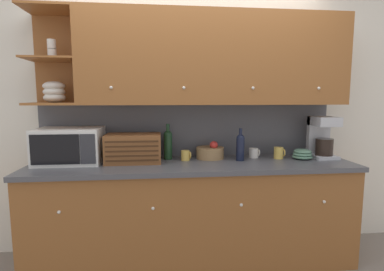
{
  "coord_description": "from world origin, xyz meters",
  "views": [
    {
      "loc": [
        -0.29,
        -2.87,
        1.46
      ],
      "look_at": [
        0.0,
        -0.22,
        1.13
      ],
      "focal_mm": 28.0,
      "sensor_mm": 36.0,
      "label": 1
    }
  ],
  "objects": [
    {
      "name": "wine_bottle",
      "position": [
        -0.21,
        -0.15,
        1.05
      ],
      "size": [
        0.08,
        0.08,
        0.33
      ],
      "color": "#19381E",
      "rests_on": "counter_unit"
    },
    {
      "name": "counter_unit",
      "position": [
        0.0,
        -0.32,
        0.45
      ],
      "size": [
        2.79,
        0.67,
        0.9
      ],
      "color": "#935628",
      "rests_on": "ground_plane"
    },
    {
      "name": "fruit_basket",
      "position": [
        0.18,
        -0.16,
        0.96
      ],
      "size": [
        0.26,
        0.26,
        0.16
      ],
      "color": "#937047",
      "rests_on": "counter_unit"
    },
    {
      "name": "wall_back",
      "position": [
        0.0,
        0.03,
        1.3
      ],
      "size": [
        5.17,
        0.06,
        2.6
      ],
      "color": "silver",
      "rests_on": "ground_plane"
    },
    {
      "name": "upper_cabinets",
      "position": [
        0.17,
        -0.18,
        1.8
      ],
      "size": [
        2.77,
        0.39,
        0.8
      ],
      "color": "#935628",
      "rests_on": "backsplash_panel"
    },
    {
      "name": "mug_patterned_third",
      "position": [
        0.59,
        -0.17,
        0.95
      ],
      "size": [
        0.1,
        0.09,
        0.09
      ],
      "color": "silver",
      "rests_on": "counter_unit"
    },
    {
      "name": "mug_blue_second",
      "position": [
        0.81,
        -0.24,
        0.95
      ],
      "size": [
        0.1,
        0.09,
        0.11
      ],
      "color": "gold",
      "rests_on": "counter_unit"
    },
    {
      "name": "microwave",
      "position": [
        -1.06,
        -0.22,
        1.05
      ],
      "size": [
        0.54,
        0.4,
        0.3
      ],
      "color": "silver",
      "rests_on": "counter_unit"
    },
    {
      "name": "second_wine_bottle",
      "position": [
        0.43,
        -0.28,
        1.03
      ],
      "size": [
        0.07,
        0.07,
        0.29
      ],
      "color": "black",
      "rests_on": "counter_unit"
    },
    {
      "name": "bowl_stack_on_counter",
      "position": [
        1.02,
        -0.29,
        0.95
      ],
      "size": [
        0.18,
        0.18,
        0.09
      ],
      "color": "slate",
      "rests_on": "counter_unit"
    },
    {
      "name": "backsplash_panel",
      "position": [
        0.0,
        -0.01,
        1.15
      ],
      "size": [
        2.77,
        0.01,
        0.5
      ],
      "color": "#4C4C51",
      "rests_on": "counter_unit"
    },
    {
      "name": "coffee_maker",
      "position": [
        1.23,
        -0.22,
        1.1
      ],
      "size": [
        0.21,
        0.25,
        0.39
      ],
      "color": "#B7B7BC",
      "rests_on": "counter_unit"
    },
    {
      "name": "bread_box",
      "position": [
        -0.52,
        -0.25,
        1.02
      ],
      "size": [
        0.47,
        0.3,
        0.25
      ],
      "color": "brown",
      "rests_on": "counter_unit"
    },
    {
      "name": "ground_plane",
      "position": [
        0.0,
        0.0,
        0.0
      ],
      "size": [
        24.0,
        24.0,
        0.0
      ],
      "primitive_type": "plane",
      "color": "slate"
    },
    {
      "name": "mug",
      "position": [
        -0.06,
        -0.22,
        0.95
      ],
      "size": [
        0.09,
        0.08,
        0.09
      ],
      "color": "gold",
      "rests_on": "counter_unit"
    }
  ]
}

